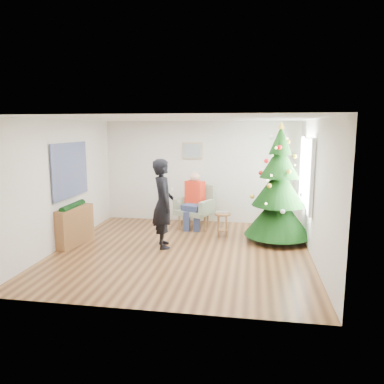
% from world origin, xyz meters
% --- Properties ---
extents(floor, '(5.00, 5.00, 0.00)m').
position_xyz_m(floor, '(0.00, 0.00, 0.00)').
color(floor, brown).
rests_on(floor, ground).
extents(ceiling, '(5.00, 5.00, 0.00)m').
position_xyz_m(ceiling, '(0.00, 0.00, 2.60)').
color(ceiling, white).
rests_on(ceiling, wall_back).
extents(wall_back, '(5.00, 0.00, 5.00)m').
position_xyz_m(wall_back, '(0.00, 2.50, 1.30)').
color(wall_back, silver).
rests_on(wall_back, floor).
extents(wall_front, '(5.00, 0.00, 5.00)m').
position_xyz_m(wall_front, '(0.00, -2.50, 1.30)').
color(wall_front, silver).
rests_on(wall_front, floor).
extents(wall_left, '(0.00, 5.00, 5.00)m').
position_xyz_m(wall_left, '(-2.50, 0.00, 1.30)').
color(wall_left, silver).
rests_on(wall_left, floor).
extents(wall_right, '(0.00, 5.00, 5.00)m').
position_xyz_m(wall_right, '(2.50, 0.00, 1.30)').
color(wall_right, silver).
rests_on(wall_right, floor).
extents(window_panel, '(0.04, 1.30, 1.40)m').
position_xyz_m(window_panel, '(2.47, 1.00, 1.50)').
color(window_panel, white).
rests_on(window_panel, wall_right).
extents(curtains, '(0.05, 1.75, 1.50)m').
position_xyz_m(curtains, '(2.44, 1.00, 1.50)').
color(curtains, white).
rests_on(curtains, wall_right).
extents(christmas_tree, '(1.42, 1.42, 2.56)m').
position_xyz_m(christmas_tree, '(1.90, 1.02, 1.15)').
color(christmas_tree, '#3F2816').
rests_on(christmas_tree, floor).
extents(stool, '(0.36, 0.36, 0.54)m').
position_xyz_m(stool, '(0.70, 1.14, 0.28)').
color(stool, brown).
rests_on(stool, floor).
extents(laptop, '(0.32, 0.23, 0.02)m').
position_xyz_m(laptop, '(0.70, 1.14, 0.56)').
color(laptop, silver).
rests_on(laptop, stool).
extents(armchair, '(1.01, 0.99, 1.04)m').
position_xyz_m(armchair, '(-0.03, 1.87, 0.39)').
color(armchair, gray).
rests_on(armchair, floor).
extents(seated_person, '(0.58, 0.75, 1.36)m').
position_xyz_m(seated_person, '(-0.05, 1.81, 0.71)').
color(seated_person, navy).
rests_on(seated_person, armchair).
extents(standing_man, '(0.65, 0.78, 1.82)m').
position_xyz_m(standing_man, '(-0.43, 0.22, 0.91)').
color(standing_man, black).
rests_on(standing_man, floor).
extents(game_controller, '(0.08, 0.13, 0.04)m').
position_xyz_m(game_controller, '(-0.24, 0.19, 1.22)').
color(game_controller, white).
rests_on(game_controller, standing_man).
extents(console, '(0.48, 1.04, 0.80)m').
position_xyz_m(console, '(-2.33, 0.07, 0.40)').
color(console, brown).
rests_on(console, floor).
extents(garland, '(0.14, 0.90, 0.14)m').
position_xyz_m(garland, '(-2.33, 0.07, 0.82)').
color(garland, black).
rests_on(garland, console).
extents(tapestry, '(0.03, 1.50, 1.15)m').
position_xyz_m(tapestry, '(-2.46, 0.30, 1.55)').
color(tapestry, black).
rests_on(tapestry, wall_left).
extents(framed_picture, '(0.52, 0.05, 0.42)m').
position_xyz_m(framed_picture, '(-0.20, 2.46, 1.85)').
color(framed_picture, tan).
rests_on(framed_picture, wall_back).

